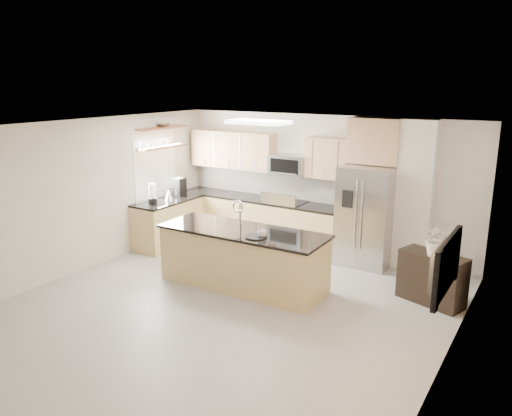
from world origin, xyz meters
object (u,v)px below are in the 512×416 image
Objects in this scene: refrigerator at (366,216)px; coffee_maker at (179,187)px; kettle at (169,195)px; flower_vase at (439,230)px; blender at (152,195)px; television at (436,264)px; range at (285,224)px; credenza at (432,278)px; island at (243,258)px; bowl at (163,125)px; platter at (256,237)px; microwave at (289,165)px; cup at (262,233)px.

coffee_maker is (-3.75, -0.64, 0.21)m from refrigerator.
kettle is 5.15m from flower_vase.
kettle is (0.05, 0.41, -0.06)m from blender.
range is at bearing 48.36° from television.
blender reaches higher than credenza.
television is at bearing -16.33° from blender.
credenza is 5.14m from kettle.
credenza is (2.72, 0.94, -0.09)m from island.
island reaches higher than range.
credenza is (3.08, -1.09, -0.09)m from range.
flower_vase reaches higher than coffee_maker.
credenza is at bearing -19.51° from range.
bowl reaches higher than range.
platter is 0.85× the size of blender.
credenza is at bearing 17.82° from island.
island is at bearing 150.10° from platter.
range is 2.29m from coffee_maker.
coffee_maker is 1.31m from bowl.
bowl is (-2.25, -0.90, 1.91)m from range.
bowl reaches higher than platter.
microwave is 1.91× the size of blender.
platter is 2.94m from television.
cup is 2.89m from television.
flower_vase is 0.72× the size of television.
blender is 0.80m from coffee_maker.
microwave reaches higher than blender.
coffee_maker is 0.48× the size of flower_vase.
blender is at bearing 73.67° from television.
refrigerator is 12.73× the size of cup.
blender is at bearing -97.00° from kettle.
refrigerator is 1.86m from flower_vase.
credenza is 2.39× the size of blender.
range is at bearing 18.06° from coffee_maker.
range is 2.36m from kettle.
credenza is 2.68m from platter.
platter is 0.44× the size of flower_vase.
credenza is 2.83× the size of platter.
microwave is 2.05× the size of coffee_maker.
credenza is at bearing 25.76° from cup.
refrigerator is 4.47× the size of blender.
television is (2.71, -0.93, 0.36)m from cup.
coffee_maker reaches higher than cup.
range is 2.41m from platter.
platter reaches higher than credenza.
television reaches higher than island.
bowl is at bearing 155.28° from island.
coffee_maker is at bearing 151.01° from platter.
kettle is (-2.38, 0.96, 0.56)m from island.
coffee_maker is (-2.09, -0.81, -0.53)m from microwave.
island is 19.51× the size of cup.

